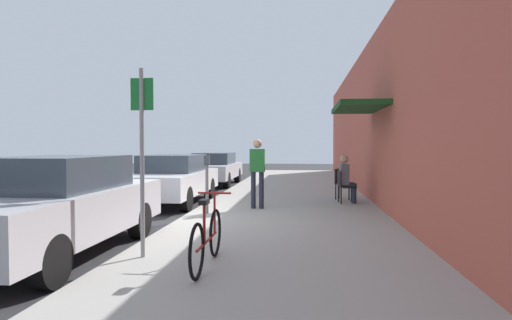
{
  "coord_description": "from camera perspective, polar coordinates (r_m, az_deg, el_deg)",
  "views": [
    {
      "loc": [
        2.59,
        -8.58,
        1.67
      ],
      "look_at": [
        0.7,
        8.85,
        1.06
      ],
      "focal_mm": 29.86,
      "sensor_mm": 36.0,
      "label": 1
    }
  ],
  "objects": [
    {
      "name": "parked_car_0",
      "position": [
        7.09,
        -25.35,
        -5.49
      ],
      "size": [
        1.8,
        4.4,
        1.5
      ],
      "color": "#B7B7BC",
      "rests_on": "ground_plane"
    },
    {
      "name": "parked_car_1",
      "position": [
        12.38,
        -11.19,
        -2.44
      ],
      "size": [
        1.8,
        4.4,
        1.4
      ],
      "color": "silver",
      "rests_on": "ground_plane"
    },
    {
      "name": "cafe_chair_1",
      "position": [
        12.49,
        11.35,
        -2.85
      ],
      "size": [
        0.56,
        0.56,
        0.87
      ],
      "color": "black",
      "rests_on": "sidewalk_slab"
    },
    {
      "name": "ground_plane",
      "position": [
        9.12,
        -10.55,
        -8.59
      ],
      "size": [
        60.0,
        60.0,
        0.0
      ],
      "primitive_type": "plane",
      "color": "#2D2D30"
    },
    {
      "name": "building_facade",
      "position": [
        10.8,
        17.22,
        5.47
      ],
      "size": [
        1.4,
        32.0,
        4.68
      ],
      "color": "#BC5442",
      "rests_on": "ground_plane"
    },
    {
      "name": "sidewalk_slab",
      "position": [
        10.71,
        4.32,
        -6.66
      ],
      "size": [
        4.5,
        32.0,
        0.12
      ],
      "primitive_type": "cube",
      "color": "#9E9B93",
      "rests_on": "ground_plane"
    },
    {
      "name": "street_sign",
      "position": [
        6.06,
        -15.01,
        1.65
      ],
      "size": [
        0.32,
        0.06,
        2.6
      ],
      "color": "gray",
      "rests_on": "sidewalk_slab"
    },
    {
      "name": "parking_meter",
      "position": [
        9.7,
        -6.59,
        -2.65
      ],
      "size": [
        0.12,
        0.1,
        1.32
      ],
      "color": "slate",
      "rests_on": "sidewalk_slab"
    },
    {
      "name": "parked_car_2",
      "position": [
        18.01,
        -5.65,
        -1.1
      ],
      "size": [
        1.8,
        4.4,
        1.35
      ],
      "color": "#B7B7BC",
      "rests_on": "ground_plane"
    },
    {
      "name": "pedestrian_standing",
      "position": [
        10.4,
        0.18,
        -1.04
      ],
      "size": [
        0.36,
        0.22,
        1.7
      ],
      "color": "#232838",
      "rests_on": "sidewalk_slab"
    },
    {
      "name": "seated_patron_0",
      "position": [
        11.67,
        11.99,
        -2.25
      ],
      "size": [
        0.45,
        0.39,
        1.29
      ],
      "color": "#232838",
      "rests_on": "sidewalk_slab"
    },
    {
      "name": "cafe_chair_0",
      "position": [
        11.67,
        11.69,
        -3.19
      ],
      "size": [
        0.48,
        0.48,
        0.87
      ],
      "color": "black",
      "rests_on": "sidewalk_slab"
    },
    {
      "name": "bicycle_0",
      "position": [
        5.53,
        -6.57,
        -10.43
      ],
      "size": [
        0.46,
        1.71,
        0.9
      ],
      "color": "black",
      "rests_on": "sidewalk_slab"
    }
  ]
}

